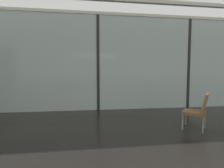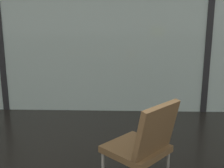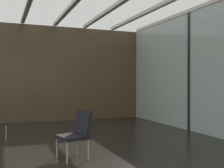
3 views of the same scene
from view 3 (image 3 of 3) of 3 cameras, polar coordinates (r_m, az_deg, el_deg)
The scene contains 3 objects.
window_mullion_0 at distance 8.37m, azimuth 15.66°, elevation 2.47°, with size 0.10×0.12×3.40m, color black.
side_wall_left_panels at distance 10.22m, azimuth -13.35°, elevation 2.09°, with size 0.10×11.20×3.40m, color #473823.
lounge_chair_1 at distance 5.23m, azimuth -7.20°, elevation -9.53°, with size 0.59×0.62×0.87m.
Camera 3 is at (3.16, 0.14, 1.39)m, focal length 44.80 mm.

